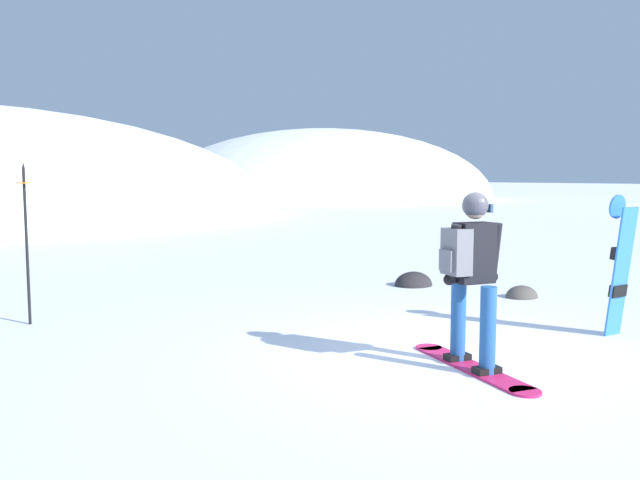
{
  "coord_description": "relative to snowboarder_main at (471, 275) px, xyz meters",
  "views": [
    {
      "loc": [
        -4.68,
        -4.92,
        1.86
      ],
      "look_at": [
        -0.08,
        2.56,
        1.0
      ],
      "focal_mm": 36.51,
      "sensor_mm": 36.0,
      "label": 1
    }
  ],
  "objects": [
    {
      "name": "rock_mid",
      "position": [
        3.39,
        2.32,
        -0.92
      ],
      "size": [
        0.53,
        0.45,
        0.37
      ],
      "color": "#4C4742",
      "rests_on": "ground"
    },
    {
      "name": "rock_dark",
      "position": [
        2.67,
        4.04,
        -0.92
      ],
      "size": [
        0.68,
        0.58,
        0.48
      ],
      "color": "#282628",
      "rests_on": "ground"
    },
    {
      "name": "snowboarder_main",
      "position": [
        0.0,
        0.0,
        0.0
      ],
      "size": [
        0.65,
        1.82,
        1.71
      ],
      "color": "#D11E5B",
      "rests_on": "ground"
    },
    {
      "name": "piste_marker_near",
      "position": [
        -3.35,
        4.31,
        0.24
      ],
      "size": [
        0.2,
        0.2,
        2.04
      ],
      "color": "black",
      "rests_on": "ground"
    },
    {
      "name": "ground_plane",
      "position": [
        0.22,
        0.44,
        -0.92
      ],
      "size": [
        300.0,
        300.0,
        0.0
      ],
      "primitive_type": "plane",
      "color": "white"
    },
    {
      "name": "spare_snowboard",
      "position": [
        2.41,
        0.05,
        -0.08
      ],
      "size": [
        0.28,
        0.21,
        1.65
      ],
      "color": "blue",
      "rests_on": "ground"
    },
    {
      "name": "ridge_peak_far",
      "position": [
        24.09,
        41.12,
        -0.92
      ],
      "size": [
        28.43,
        25.58,
        11.46
      ],
      "color": "silver",
      "rests_on": "ground"
    }
  ]
}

